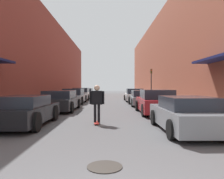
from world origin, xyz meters
name	(u,v)px	position (x,y,z in m)	size (l,w,h in m)	color
ground	(106,103)	(0.00, 18.36, 0.00)	(100.99, 100.99, 0.00)	#515154
curb_strip_left	(63,100)	(-4.93, 22.95, 0.06)	(1.80, 45.90, 0.12)	gray
curb_strip_right	(150,99)	(4.93, 22.95, 0.06)	(1.80, 45.90, 0.12)	gray
building_row_left	(37,60)	(-7.83, 22.95, 4.59)	(4.90, 45.90, 9.17)	brown
building_row_right	(175,57)	(7.83, 22.95, 4.88)	(4.90, 45.90, 9.76)	brown
parked_car_left_0	(26,111)	(-3.07, 6.96, 0.60)	(1.85, 4.17, 1.21)	black
parked_car_left_1	(61,101)	(-2.86, 12.32, 0.64)	(2.07, 4.68, 1.30)	#232326
parked_car_left_2	(74,96)	(-2.95, 18.22, 0.65)	(1.96, 4.53, 1.35)	gray
parked_car_left_3	(81,94)	(-2.96, 23.55, 0.67)	(2.01, 4.36, 1.38)	silver
parked_car_left_4	(86,93)	(-2.99, 29.05, 0.62)	(2.03, 4.79, 1.27)	silver
parked_car_right_0	(185,114)	(2.97, 5.81, 0.60)	(1.87, 4.06, 1.23)	gray
parked_car_right_1	(156,102)	(2.98, 10.75, 0.67)	(2.01, 4.39, 1.39)	maroon
parked_car_right_2	(142,98)	(2.99, 15.85, 0.60)	(2.04, 4.13, 1.24)	gray
parked_car_right_3	(134,95)	(2.92, 21.06, 0.63)	(1.97, 4.72, 1.32)	silver
skateboarder	(97,100)	(-0.23, 7.33, 1.00)	(0.62, 0.78, 1.64)	#B2231E
manhole_cover	(105,167)	(0.20, 2.47, 0.01)	(0.70, 0.70, 0.02)	#332D28
traffic_light	(151,81)	(4.63, 20.70, 2.13)	(0.16, 0.22, 3.22)	#2D2D2D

